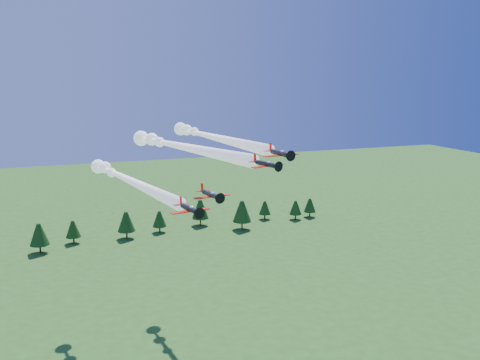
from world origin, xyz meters
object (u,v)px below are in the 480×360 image
object	(u,v)px
plane_lead	(179,146)
plane_left	(126,179)
plane_right	(211,136)
plane_slot	(211,195)

from	to	relation	value
plane_lead	plane_left	xyz separation A→B (m)	(-10.17, 9.68, -8.31)
plane_left	plane_right	bearing A→B (deg)	4.09
plane_lead	plane_right	distance (m)	19.74
plane_left	plane_slot	size ratio (longest dim) A/B	6.94
plane_left	plane_right	distance (m)	24.51
plane_lead	plane_slot	xyz separation A→B (m)	(2.97, -12.87, -8.33)
plane_lead	plane_right	world-z (taller)	plane_lead
plane_left	plane_right	xyz separation A→B (m)	(22.32, 5.87, 8.24)
plane_left	plane_slot	distance (m)	26.10
plane_right	plane_slot	distance (m)	31.00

